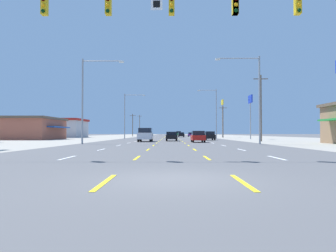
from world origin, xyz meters
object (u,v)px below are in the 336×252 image
(hatchback_far_right_far, at_px, (202,135))
(sedan_far_right_farthest, at_px, (191,134))
(pole_sign_right_row_2, at_px, (222,109))
(streetlight_right_row_0, at_px, (255,92))
(streetlight_right_row_1, at_px, (215,110))
(hatchback_far_right_midfar, at_px, (209,136))
(suv_inner_right_distant_b, at_px, (178,134))
(hatchback_inner_right_nearest, at_px, (198,137))
(suv_inner_left_near, at_px, (145,135))
(streetlight_left_row_0, at_px, (87,94))
(streetlight_left_row_1, at_px, (127,112))
(sedan_inner_right_farther, at_px, (181,135))
(pole_sign_right_row_1, at_px, (250,105))
(sedan_center_turn_distant_a, at_px, (171,134))
(sedan_center_turn_mid, at_px, (172,136))

(hatchback_far_right_far, distance_m, sedan_far_right_farthest, 36.99)
(pole_sign_right_row_2, distance_m, streetlight_right_row_0, 52.41)
(streetlight_right_row_0, relative_size, streetlight_right_row_1, 0.92)
(hatchback_far_right_midfar, bearing_deg, streetlight_right_row_0, -81.68)
(suv_inner_right_distant_b, distance_m, streetlight_right_row_1, 53.99)
(hatchback_inner_right_nearest, relative_size, suv_inner_left_near, 0.80)
(sedan_far_right_farthest, distance_m, streetlight_right_row_0, 69.11)
(streetlight_right_row_1, bearing_deg, streetlight_left_row_0, -120.99)
(hatchback_far_right_far, xyz_separation_m, streetlight_left_row_1, (-16.66, 0.38, 5.03))
(sedan_inner_right_farther, height_order, streetlight_right_row_1, streetlight_right_row_1)
(pole_sign_right_row_1, height_order, pole_sign_right_row_2, pole_sign_right_row_2)
(hatchback_far_right_far, relative_size, suv_inner_right_distant_b, 0.80)
(pole_sign_right_row_1, bearing_deg, streetlight_left_row_0, -134.02)
(hatchback_far_right_far, distance_m, streetlight_right_row_0, 32.40)
(streetlight_right_row_1, bearing_deg, sedan_inner_right_farther, 104.25)
(sedan_far_right_farthest, height_order, pole_sign_right_row_2, pole_sign_right_row_2)
(sedan_center_turn_distant_a, height_order, streetlight_right_row_0, streetlight_right_row_0)
(suv_inner_left_near, relative_size, streetlight_right_row_1, 0.45)
(suv_inner_right_distant_b, bearing_deg, sedan_center_turn_distant_a, -106.52)
(hatchback_far_right_midfar, height_order, pole_sign_right_row_1, pole_sign_right_row_1)
(sedan_center_turn_mid, distance_m, hatchback_far_right_far, 19.60)
(suv_inner_left_near, bearing_deg, streetlight_left_row_0, -122.11)
(pole_sign_right_row_1, bearing_deg, sedan_center_turn_distant_a, 108.40)
(sedan_far_right_farthest, bearing_deg, hatchback_far_right_midfar, -90.14)
(sedan_center_turn_mid, distance_m, suv_inner_right_distant_b, 72.15)
(streetlight_right_row_0, height_order, streetlight_right_row_1, streetlight_right_row_1)
(pole_sign_right_row_1, bearing_deg, hatchback_far_right_midfar, -139.70)
(streetlight_left_row_1, bearing_deg, sedan_center_turn_mid, -62.38)
(suv_inner_left_near, relative_size, streetlight_left_row_0, 0.50)
(hatchback_far_right_midfar, xyz_separation_m, suv_inner_right_distant_b, (-3.59, 66.82, 0.24))
(suv_inner_right_distant_b, xyz_separation_m, pole_sign_right_row_2, (11.66, -33.51, 7.26))
(pole_sign_right_row_1, distance_m, streetlight_right_row_0, 27.54)
(sedan_center_turn_distant_a, bearing_deg, hatchback_far_right_midfar, -83.19)
(sedan_far_right_farthest, height_order, streetlight_left_row_1, streetlight_left_row_1)
(sedan_far_right_farthest, height_order, suv_inner_right_distant_b, suv_inner_right_distant_b)
(sedan_center_turn_distant_a, distance_m, streetlight_right_row_0, 75.81)
(sedan_center_turn_mid, bearing_deg, sedan_far_right_farthest, 82.98)
(suv_inner_left_near, relative_size, streetlight_right_row_0, 0.49)
(hatchback_far_right_far, distance_m, streetlight_left_row_0, 36.30)
(suv_inner_right_distant_b, xyz_separation_m, streetlight_right_row_0, (6.33, -85.60, 4.91))
(sedan_far_right_farthest, relative_size, sedan_center_turn_distant_a, 1.00)
(sedan_inner_right_farther, bearing_deg, pole_sign_right_row_1, -67.37)
(hatchback_inner_right_nearest, bearing_deg, streetlight_left_row_1, 117.12)
(hatchback_inner_right_nearest, distance_m, suv_inner_right_distant_b, 79.36)
(pole_sign_right_row_2, relative_size, streetlight_right_row_0, 1.07)
(hatchback_far_right_midfar, bearing_deg, sedan_center_turn_mid, -141.83)
(sedan_center_turn_mid, distance_m, pole_sign_right_row_2, 41.98)
(hatchback_far_right_far, distance_m, pole_sign_right_row_1, 12.23)
(hatchback_far_right_far, xyz_separation_m, pole_sign_right_row_1, (9.20, -5.17, 6.18))
(streetlight_left_row_0, height_order, streetlight_left_row_1, streetlight_left_row_1)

